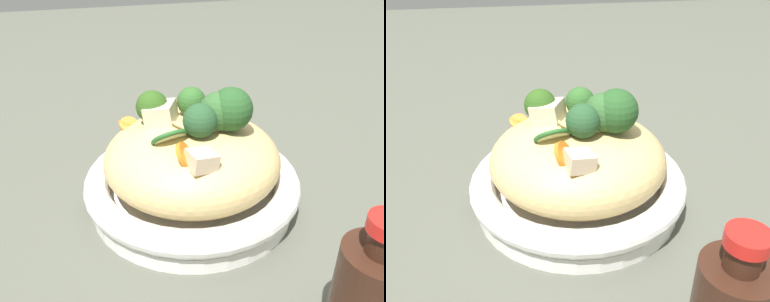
% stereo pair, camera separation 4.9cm
% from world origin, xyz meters
% --- Properties ---
extents(ground_plane, '(3.00, 3.00, 0.00)m').
position_xyz_m(ground_plane, '(0.00, 0.00, 0.00)').
color(ground_plane, '#515347').
extents(serving_bowl, '(0.27, 0.27, 0.05)m').
position_xyz_m(serving_bowl, '(0.00, 0.00, 0.03)').
color(serving_bowl, white).
rests_on(serving_bowl, ground_plane).
extents(noodle_heap, '(0.22, 0.22, 0.10)m').
position_xyz_m(noodle_heap, '(-0.00, -0.00, 0.07)').
color(noodle_heap, tan).
rests_on(noodle_heap, serving_bowl).
extents(broccoli_florets, '(0.14, 0.11, 0.06)m').
position_xyz_m(broccoli_florets, '(-0.01, 0.01, 0.13)').
color(broccoli_florets, '#98BD72').
rests_on(broccoli_florets, serving_bowl).
extents(carrot_coins, '(0.14, 0.18, 0.04)m').
position_xyz_m(carrot_coins, '(0.01, -0.02, 0.11)').
color(carrot_coins, orange).
rests_on(carrot_coins, serving_bowl).
extents(zucchini_slices, '(0.12, 0.10, 0.03)m').
position_xyz_m(zucchini_slices, '(0.00, 0.00, 0.11)').
color(zucchini_slices, beige).
rests_on(zucchini_slices, serving_bowl).
extents(chicken_chunks, '(0.10, 0.13, 0.04)m').
position_xyz_m(chicken_chunks, '(0.01, 0.01, 0.12)').
color(chicken_chunks, beige).
rests_on(chicken_chunks, serving_bowl).
extents(soy_sauce_bottle, '(0.06, 0.06, 0.14)m').
position_xyz_m(soy_sauce_bottle, '(-0.07, 0.24, 0.06)').
color(soy_sauce_bottle, '#381E14').
rests_on(soy_sauce_bottle, ground_plane).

